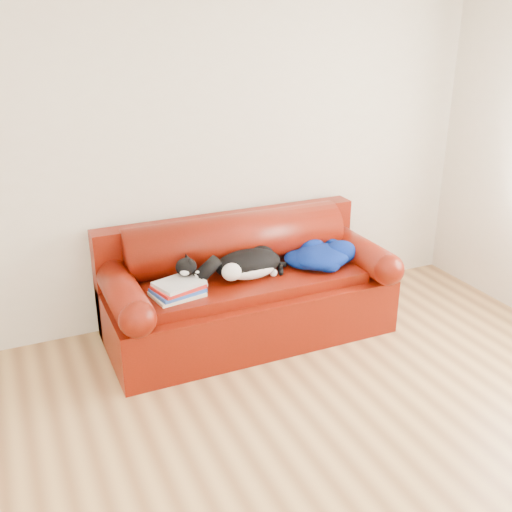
{
  "coord_description": "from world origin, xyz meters",
  "views": [
    {
      "loc": [
        -1.53,
        -2.21,
        2.29
      ],
      "look_at": [
        0.07,
        1.35,
        0.69
      ],
      "focal_mm": 42.0,
      "sensor_mm": 36.0,
      "label": 1
    }
  ],
  "objects_px": {
    "blanket": "(321,255)",
    "cat": "(248,265)",
    "sofa_base": "(248,306)",
    "book_stack": "(178,289)"
  },
  "relations": [
    {
      "from": "cat",
      "to": "blanket",
      "type": "xyz_separation_m",
      "value": [
        0.61,
        0.01,
        -0.03
      ]
    },
    {
      "from": "cat",
      "to": "blanket",
      "type": "relative_size",
      "value": 1.12
    },
    {
      "from": "book_stack",
      "to": "cat",
      "type": "relative_size",
      "value": 0.5
    },
    {
      "from": "cat",
      "to": "book_stack",
      "type": "bearing_deg",
      "value": 166.33
    },
    {
      "from": "blanket",
      "to": "cat",
      "type": "bearing_deg",
      "value": -179.32
    },
    {
      "from": "sofa_base",
      "to": "book_stack",
      "type": "bearing_deg",
      "value": -166.67
    },
    {
      "from": "book_stack",
      "to": "blanket",
      "type": "relative_size",
      "value": 0.57
    },
    {
      "from": "sofa_base",
      "to": "blanket",
      "type": "xyz_separation_m",
      "value": [
        0.59,
        -0.06,
        0.34
      ]
    },
    {
      "from": "cat",
      "to": "sofa_base",
      "type": "bearing_deg",
      "value": 47.64
    },
    {
      "from": "sofa_base",
      "to": "cat",
      "type": "relative_size",
      "value": 2.89
    }
  ]
}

